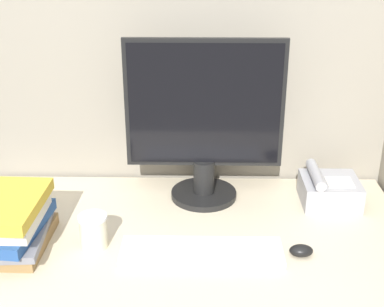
{
  "coord_description": "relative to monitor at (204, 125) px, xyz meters",
  "views": [
    {
      "loc": [
        0.06,
        -0.99,
        1.63
      ],
      "look_at": [
        0.04,
        0.42,
        1.01
      ],
      "focal_mm": 50.0,
      "sensor_mm": 36.0,
      "label": 1
    }
  ],
  "objects": [
    {
      "name": "monitor",
      "position": [
        0.0,
        0.0,
        0.0
      ],
      "size": [
        0.51,
        0.22,
        0.54
      ],
      "color": "black",
      "rests_on": "desk"
    },
    {
      "name": "keyboard",
      "position": [
        -0.01,
        -0.35,
        -0.25
      ],
      "size": [
        0.46,
        0.13,
        0.02
      ],
      "color": "silver",
      "rests_on": "desk"
    },
    {
      "name": "book_stack",
      "position": [
        -0.57,
        -0.32,
        -0.18
      ],
      "size": [
        0.25,
        0.3,
        0.16
      ],
      "color": "olive",
      "rests_on": "desk"
    },
    {
      "name": "mouse",
      "position": [
        0.27,
        -0.35,
        -0.24
      ],
      "size": [
        0.07,
        0.04,
        0.03
      ],
      "color": "black",
      "rests_on": "desk"
    },
    {
      "name": "desk_telephone",
      "position": [
        0.42,
        -0.03,
        -0.21
      ],
      "size": [
        0.19,
        0.18,
        0.12
      ],
      "color": "#99999E",
      "rests_on": "desk"
    },
    {
      "name": "coffee_cup",
      "position": [
        -0.32,
        -0.31,
        -0.21
      ],
      "size": [
        0.08,
        0.08,
        0.1
      ],
      "color": "beige",
      "rests_on": "desk"
    },
    {
      "name": "cubicle_panel_rear",
      "position": [
        -0.07,
        0.18,
        -0.3
      ],
      "size": [
        1.8,
        0.04,
        1.43
      ],
      "color": "gray",
      "rests_on": "ground_plane"
    }
  ]
}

